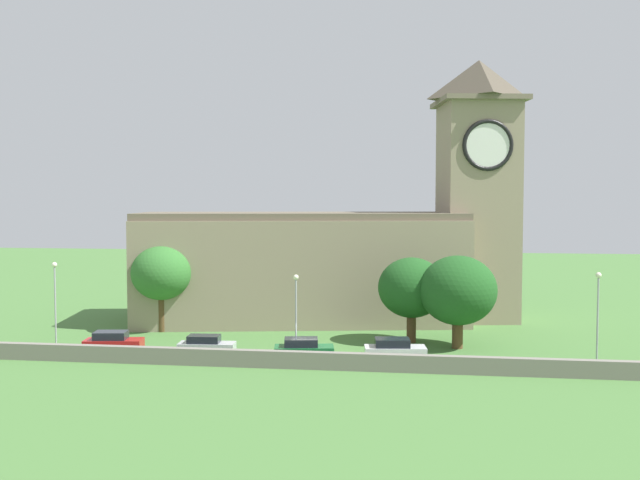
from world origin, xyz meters
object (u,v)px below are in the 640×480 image
(car_silver, at_px, (206,345))
(tree_riverside_west, at_px, (458,291))
(streetlamp_west_mid, at_px, (296,300))
(tree_riverside_east, at_px, (161,273))
(streetlamp_central, at_px, (598,303))
(car_red, at_px, (113,342))
(tree_by_tower, at_px, (412,288))
(church, at_px, (346,247))
(car_green, at_px, (303,349))
(car_white, at_px, (394,349))
(streetlamp_west_end, at_px, (55,291))

(car_silver, bearing_deg, tree_riverside_west, 15.56)
(streetlamp_west_mid, bearing_deg, tree_riverside_east, 151.32)
(streetlamp_central, bearing_deg, car_red, -177.48)
(car_red, height_order, tree_riverside_west, tree_riverside_west)
(car_silver, height_order, tree_by_tower, tree_by_tower)
(tree_riverside_west, bearing_deg, church, 130.41)
(car_green, xyz_separation_m, car_white, (7.10, 0.71, 0.02))
(streetlamp_central, xyz_separation_m, tree_by_tower, (-14.26, 6.00, 0.14))
(car_silver, height_order, streetlamp_central, streetlamp_central)
(car_green, distance_m, streetlamp_west_mid, 4.22)
(streetlamp_central, xyz_separation_m, tree_riverside_west, (-10.36, 4.03, 0.23))
(car_white, relative_size, tree_by_tower, 0.66)
(tree_by_tower, bearing_deg, streetlamp_west_mid, -147.29)
(car_green, height_order, streetlamp_west_mid, streetlamp_west_mid)
(tree_by_tower, bearing_deg, church, 122.79)
(tree_riverside_west, bearing_deg, streetlamp_central, -21.25)
(car_green, height_order, streetlamp_west_end, streetlamp_west_end)
(car_silver, relative_size, streetlamp_west_end, 0.64)
(car_silver, relative_size, car_white, 0.94)
(car_red, distance_m, tree_by_tower, 25.75)
(streetlamp_west_mid, bearing_deg, car_white, -10.09)
(car_white, xyz_separation_m, streetlamp_west_mid, (-8.05, 1.43, 3.50))
(streetlamp_west_mid, xyz_separation_m, tree_riverside_west, (13.18, 3.99, 0.53))
(car_white, distance_m, tree_by_tower, 8.47)
(streetlamp_central, height_order, tree_riverside_west, tree_riverside_west)
(car_green, bearing_deg, car_red, 178.52)
(car_green, bearing_deg, tree_by_tower, 44.22)
(streetlamp_west_end, height_order, tree_riverside_east, tree_riverside_east)
(car_silver, height_order, tree_riverside_east, tree_riverside_east)
(streetlamp_west_mid, relative_size, streetlamp_central, 0.93)
(streetlamp_west_end, xyz_separation_m, tree_riverside_west, (33.98, 4.16, 0.09))
(streetlamp_west_end, height_order, tree_riverside_west, tree_riverside_west)
(car_red, relative_size, car_green, 1.00)
(car_white, relative_size, tree_riverside_east, 0.60)
(church, relative_size, car_white, 8.15)
(church, bearing_deg, streetlamp_west_mid, -97.98)
(tree_riverside_east, bearing_deg, streetlamp_central, -11.75)
(streetlamp_west_end, relative_size, streetlamp_central, 1.04)
(streetlamp_west_end, relative_size, tree_riverside_west, 0.92)
(church, height_order, tree_riverside_west, church)
(car_red, bearing_deg, tree_riverside_west, 11.49)
(tree_riverside_west, bearing_deg, tree_riverside_east, 172.03)
(car_white, bearing_deg, tree_by_tower, 80.58)
(car_green, height_order, tree_riverside_west, tree_riverside_west)
(car_silver, height_order, streetlamp_west_end, streetlamp_west_end)
(car_green, xyz_separation_m, streetlamp_central, (22.59, 2.11, 3.81))
(car_red, relative_size, car_white, 0.99)
(car_white, xyz_separation_m, tree_riverside_east, (-22.39, 9.27, 4.68))
(car_white, bearing_deg, car_red, -179.25)
(car_green, bearing_deg, car_silver, 176.51)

